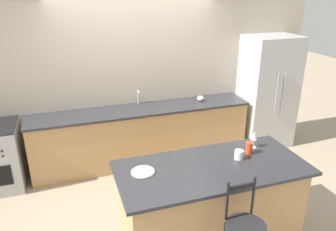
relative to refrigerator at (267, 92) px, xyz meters
name	(u,v)px	position (x,y,z in m)	size (l,w,h in m)	color
ground_plane	(149,171)	(-2.21, -0.31, -0.96)	(18.00, 18.00, 0.00)	tan
wall_back	(136,76)	(-2.21, 0.35, 0.39)	(6.00, 0.07, 2.70)	beige
back_counter	(142,135)	(-2.21, 0.05, -0.50)	(3.41, 0.64, 0.91)	tan
sink_faucet	(138,96)	(-2.21, 0.24, 0.09)	(0.02, 0.13, 0.22)	#ADAFB5
kitchen_island	(210,205)	(-1.96, -1.94, -0.47)	(1.98, 0.90, 0.96)	tan
refrigerator	(267,92)	(0.00, 0.00, 0.00)	(0.86, 0.69, 1.92)	#BCBCC1
dinner_plate	(143,172)	(-2.67, -1.83, 0.01)	(0.24, 0.24, 0.02)	beige
wine_glass	(254,136)	(-1.34, -1.71, 0.15)	(0.08, 0.08, 0.21)	white
coffee_mug	(239,155)	(-1.63, -1.88, 0.05)	(0.13, 0.09, 0.10)	white
tumbler_cup	(249,148)	(-1.47, -1.82, 0.07)	(0.08, 0.08, 0.14)	red
pumpkin_decoration	(200,98)	(-1.22, 0.07, 0.00)	(0.11, 0.11, 0.11)	beige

